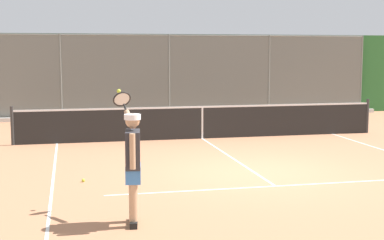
# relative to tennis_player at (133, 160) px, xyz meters

# --- Properties ---
(ground_plane) EXTENTS (60.00, 60.00, 0.00)m
(ground_plane) POSITION_rel_tennis_player_xyz_m (-2.91, -2.97, -0.97)
(ground_plane) COLOR #B27551
(court_line_markings) EXTENTS (8.37, 10.89, 0.01)m
(court_line_markings) POSITION_rel_tennis_player_xyz_m (-2.91, -1.48, -0.97)
(court_line_markings) COLOR white
(court_line_markings) RESTS_ON ground
(fence_backdrop) EXTENTS (19.29, 1.37, 3.21)m
(fence_backdrop) POSITION_rel_tennis_player_xyz_m (-2.91, -13.82, 0.62)
(fence_backdrop) COLOR slate
(fence_backdrop) RESTS_ON ground
(tennis_net) EXTENTS (10.75, 0.09, 1.07)m
(tennis_net) POSITION_rel_tennis_player_xyz_m (-2.91, -7.71, -0.48)
(tennis_net) COLOR #2D2D2D
(tennis_net) RESTS_ON ground
(tennis_player) EXTENTS (0.37, 1.41, 1.95)m
(tennis_player) POSITION_rel_tennis_player_xyz_m (0.00, 0.00, 0.00)
(tennis_player) COLOR black
(tennis_player) RESTS_ON ground
(tennis_ball_by_sideline) EXTENTS (0.07, 0.07, 0.07)m
(tennis_ball_by_sideline) POSITION_rel_tennis_player_xyz_m (0.66, -2.89, -0.94)
(tennis_ball_by_sideline) COLOR #C1D138
(tennis_ball_by_sideline) RESTS_ON ground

